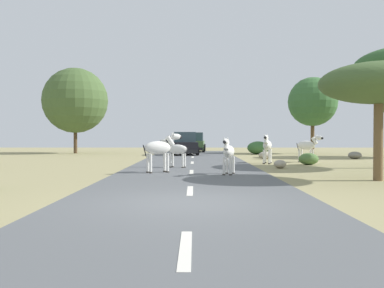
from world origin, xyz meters
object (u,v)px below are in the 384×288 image
Objects in this scene: zebra_2 at (160,148)px; bush_2 at (258,148)px; rock_3 at (265,155)px; zebra_1 at (176,150)px; tree_0 at (313,102)px; tree_2 at (75,101)px; zebra_3 at (308,146)px; tree_6 at (379,84)px; car_0 at (184,144)px; rock_2 at (280,164)px; bush_3 at (309,159)px; rock_1 at (355,155)px; zebra_0 at (228,152)px; zebra_4 at (267,146)px; car_1 at (194,143)px.

zebra_2 is 0.93× the size of bush_2.
zebra_1 is at bearing -124.03° from rock_3.
tree_2 is at bearing 178.45° from tree_0.
zebra_2 is 12.37m from rock_3.
zebra_3 reaches higher than zebra_1.
tree_6 is at bearing -87.02° from bush_2.
rock_2 is at bearing 105.30° from car_0.
bush_3 is at bearing -86.52° from bush_2.
car_0 is at bearing 154.68° from rock_1.
bush_3 is at bearing 96.77° from zebra_2.
zebra_1 is at bearing 140.35° from zebra_2.
rock_3 is (5.35, -5.50, -0.61)m from car_0.
zebra_0 is 0.88× the size of zebra_4.
tree_6 is (7.08, -5.41, 2.41)m from zebra_1.
zebra_4 is at bearing -96.03° from zebra_0.
bush_3 is (-3.95, -13.89, -4.02)m from tree_0.
zebra_3 reaches higher than bush_3.
zebra_0 is 0.92× the size of zebra_2.
zebra_3 is at bearing 104.98° from zebra_2.
bush_2 is at bearing -129.60° from zebra_3.
rock_2 is at bearing -109.98° from tree_0.
bush_2 is at bearing -80.27° from zebra_4.
rock_3 is (-1.36, 5.57, -0.07)m from bush_3.
zebra_0 is at bearing 42.03° from zebra_2.
zebra_1 is 1.49× the size of rock_1.
car_0 is at bearing 121.20° from bush_3.
zebra_4 is 0.38× the size of car_0.
zebra_4 is at bearing -95.94° from bush_2.
car_0 is (0.07, 13.53, -0.02)m from zebra_1.
tree_0 is 17.70m from rock_2.
rock_1 is at bearing -128.02° from zebra_4.
tree_2 is at bearing -82.97° from zebra_3.
bush_3 is at bearing 29.79° from zebra_3.
rock_3 is at bearing -10.54° from zebra_1.
rock_1 is at bearing -52.63° from bush_2.
tree_0 is at bearing 74.12° from bush_3.
zebra_3 is 11.38m from car_0.
bush_2 is (-4.72, -1.20, -3.81)m from tree_0.
car_1 is 19.70m from rock_2.
tree_0 reaches higher than zebra_4.
rock_1 is 1.52× the size of rock_2.
zebra_4 is 16.49m from car_1.
car_0 reaches higher than rock_1.
zebra_3 is 5.27m from rock_2.
rock_1 is (11.83, 11.00, -0.78)m from zebra_2.
car_1 is 6.75m from bush_2.
rock_2 is (-1.16, -14.97, -0.33)m from bush_2.
zebra_0 is 0.86× the size of bush_2.
tree_6 is 6.60× the size of rock_2.
zebra_4 is at bearing 153.79° from bush_3.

